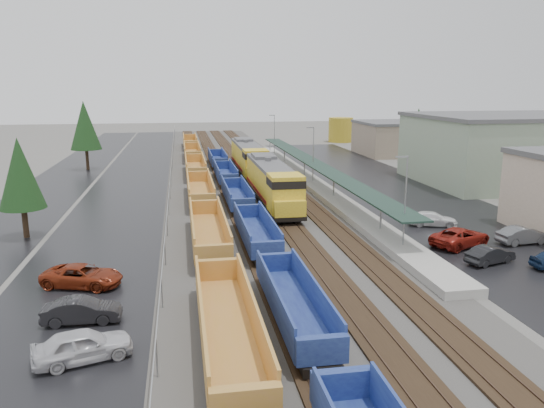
{
  "coord_description": "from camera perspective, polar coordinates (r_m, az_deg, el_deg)",
  "views": [
    {
      "loc": [
        -8.05,
        -18.92,
        13.36
      ],
      "look_at": [
        0.58,
        31.01,
        2.0
      ],
      "focal_mm": 35.0,
      "sensor_mm": 36.0,
      "label": 1
    }
  ],
  "objects": [
    {
      "name": "west_parking_lot",
      "position": [
        80.34,
        -14.65,
        2.66
      ],
      "size": [
        10.0,
        160.0,
        0.02
      ],
      "primitive_type": "cube",
      "color": "black",
      "rests_on": "ground"
    },
    {
      "name": "parked_car_east_e",
      "position": [
        50.49,
        25.37,
        -3.08
      ],
      "size": [
        2.04,
        4.68,
        1.5
      ],
      "primitive_type": "imported",
      "rotation": [
        0.0,
        0.0,
        1.67
      ],
      "color": "#535558",
      "rests_on": "ground"
    },
    {
      "name": "ballast_strip",
      "position": [
        80.44,
        -3.93,
        3.08
      ],
      "size": [
        20.0,
        160.0,
        0.08
      ],
      "primitive_type": "cube",
      "color": "#302D2B",
      "rests_on": "ground"
    },
    {
      "name": "storage_tank",
      "position": [
        129.89,
        7.39,
        7.92
      ],
      "size": [
        5.8,
        5.8,
        5.8
      ],
      "primitive_type": "cylinder",
      "color": "#AF9523",
      "rests_on": "ground"
    },
    {
      "name": "west_road",
      "position": [
        81.82,
        -21.64,
        2.35
      ],
      "size": [
        9.0,
        160.0,
        0.02
      ],
      "primitive_type": "cube",
      "color": "black",
      "rests_on": "ground"
    },
    {
      "name": "tree_west_near",
      "position": [
        51.43,
        -25.46,
        2.97
      ],
      "size": [
        3.96,
        3.96,
        9.0
      ],
      "color": "#332316",
      "rests_on": "ground"
    },
    {
      "name": "locomotive_trail",
      "position": [
        80.32,
        -2.54,
        4.94
      ],
      "size": [
        3.33,
        21.94,
        4.97
      ],
      "color": "black",
      "rests_on": "ground"
    },
    {
      "name": "parked_car_east_a",
      "position": [
        44.02,
        22.42,
        -5.09
      ],
      "size": [
        2.69,
        4.4,
        1.37
      ],
      "primitive_type": "imported",
      "rotation": [
        0.0,
        0.0,
        1.89
      ],
      "color": "black",
      "rests_on": "ground"
    },
    {
      "name": "parked_car_east_b",
      "position": [
        47.76,
        19.61,
        -3.37
      ],
      "size": [
        4.79,
        6.29,
        1.59
      ],
      "primitive_type": "imported",
      "rotation": [
        0.0,
        0.0,
        2.0
      ],
      "color": "maroon",
      "rests_on": "ground"
    },
    {
      "name": "distant_hills",
      "position": [
        235.98,
        3.19,
        9.37
      ],
      "size": [
        301.0,
        140.0,
        25.2
      ],
      "color": "#4D5B47",
      "rests_on": "ground"
    },
    {
      "name": "parked_car_west_b",
      "position": [
        32.86,
        -19.77,
        -10.77
      ],
      "size": [
        1.6,
        4.41,
        1.44
      ],
      "primitive_type": "imported",
      "rotation": [
        0.0,
        0.0,
        1.56
      ],
      "color": "black",
      "rests_on": "ground"
    },
    {
      "name": "station_platform",
      "position": [
        72.24,
        4.41,
        2.53
      ],
      "size": [
        3.0,
        80.0,
        8.0
      ],
      "color": "#9E9B93",
      "rests_on": "ground"
    },
    {
      "name": "chainlink_fence",
      "position": [
        78.26,
        -10.78,
        3.78
      ],
      "size": [
        0.08,
        160.04,
        2.02
      ],
      "color": "gray",
      "rests_on": "ground"
    },
    {
      "name": "locomotive_lead",
      "position": [
        59.8,
        0.03,
        2.29
      ],
      "size": [
        3.33,
        21.94,
        4.97
      ],
      "color": "black",
      "rests_on": "ground"
    },
    {
      "name": "well_string_blue",
      "position": [
        52.59,
        -2.93,
        -0.83
      ],
      "size": [
        2.53,
        90.01,
        2.25
      ],
      "color": "navy",
      "rests_on": "ground"
    },
    {
      "name": "tree_west_far",
      "position": [
        90.39,
        -19.5,
        7.97
      ],
      "size": [
        4.84,
        4.84,
        11.0
      ],
      "color": "#332316",
      "rests_on": "ground"
    },
    {
      "name": "parked_car_east_c",
      "position": [
        53.77,
        16.89,
        -1.57
      ],
      "size": [
        3.18,
        5.01,
        1.35
      ],
      "primitive_type": "imported",
      "rotation": [
        0.0,
        0.0,
        1.27
      ],
      "color": "white",
      "rests_on": "ground"
    },
    {
      "name": "parked_car_west_a",
      "position": [
        28.63,
        -19.69,
        -14.15
      ],
      "size": [
        3.25,
        5.15,
        1.63
      ],
      "primitive_type": "imported",
      "rotation": [
        0.0,
        0.0,
        1.87
      ],
      "color": "silver",
      "rests_on": "ground"
    },
    {
      "name": "trackbed",
      "position": [
        80.42,
        -3.94,
        3.16
      ],
      "size": [
        14.6,
        160.0,
        0.22
      ],
      "color": "black",
      "rests_on": "ground"
    },
    {
      "name": "industrial_buildings",
      "position": [
        79.85,
        25.38,
        4.87
      ],
      "size": [
        32.52,
        75.3,
        9.5
      ],
      "color": "tan",
      "rests_on": "ground"
    },
    {
      "name": "well_string_yellow",
      "position": [
        63.11,
        -7.77,
        1.44
      ],
      "size": [
        2.82,
        125.96,
        2.5
      ],
      "color": "#BB8934",
      "rests_on": "ground"
    },
    {
      "name": "ground",
      "position": [
        24.52,
        11.84,
        -20.68
      ],
      "size": [
        360.0,
        360.0,
        0.0
      ],
      "primitive_type": "plane",
      "color": "#56544F",
      "rests_on": "ground"
    },
    {
      "name": "tree_east",
      "position": [
        85.23,
        15.39,
        7.55
      ],
      "size": [
        4.4,
        4.4,
        10.0
      ],
      "color": "#332316",
      "rests_on": "ground"
    },
    {
      "name": "east_commuter_lot",
      "position": [
        75.23,
        11.44,
        2.16
      ],
      "size": [
        16.0,
        100.0,
        0.02
      ],
      "primitive_type": "cube",
      "color": "black",
      "rests_on": "ground"
    },
    {
      "name": "parked_car_west_c",
      "position": [
        38.42,
        -19.73,
        -7.31
      ],
      "size": [
        3.95,
        5.85,
        1.49
      ],
      "primitive_type": "imported",
      "rotation": [
        0.0,
        0.0,
        1.27
      ],
      "color": "maroon",
      "rests_on": "ground"
    }
  ]
}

